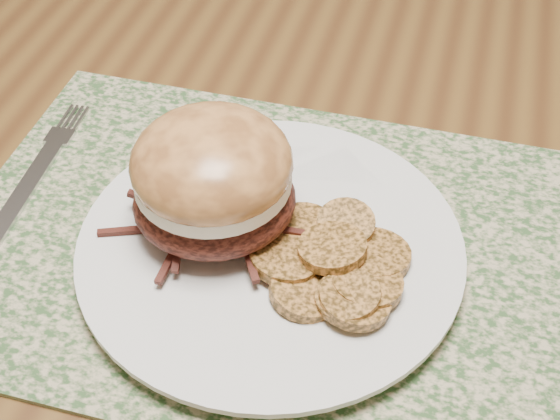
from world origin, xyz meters
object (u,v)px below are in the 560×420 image
(dining_table, at_px, (226,105))
(dinner_plate, at_px, (271,249))
(pork_sandwich, at_px, (213,179))
(fork, at_px, (37,172))

(dining_table, xyz_separation_m, dinner_plate, (0.12, -0.27, 0.09))
(dinner_plate, relative_size, pork_sandwich, 1.72)
(pork_sandwich, height_order, fork, pork_sandwich)
(dining_table, bearing_deg, dinner_plate, -64.95)
(pork_sandwich, xyz_separation_m, fork, (-0.16, 0.03, -0.06))
(dining_table, xyz_separation_m, pork_sandwich, (0.08, -0.26, 0.14))
(dinner_plate, xyz_separation_m, fork, (-0.21, 0.04, -0.01))
(pork_sandwich, distance_m, fork, 0.17)
(dining_table, distance_m, pork_sandwich, 0.31)
(dinner_plate, distance_m, pork_sandwich, 0.07)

